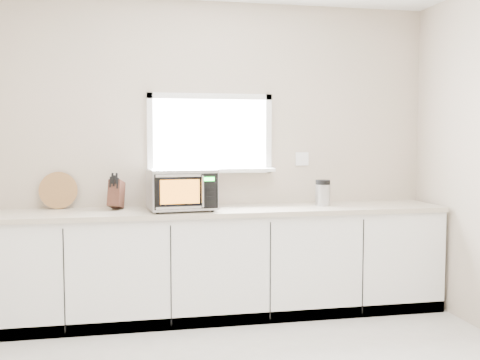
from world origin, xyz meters
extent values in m
cube|color=#AFA38B|center=(0.00, 2.00, 1.35)|extent=(4.00, 0.02, 2.70)
cube|color=white|center=(0.00, 1.99, 1.55)|extent=(1.00, 0.02, 0.60)
cube|color=white|center=(0.00, 1.92, 1.23)|extent=(1.12, 0.16, 0.03)
cube|color=white|center=(0.00, 1.97, 1.88)|extent=(1.10, 0.04, 0.05)
cube|color=white|center=(0.00, 1.97, 1.23)|extent=(1.10, 0.04, 0.05)
cube|color=white|center=(-0.53, 1.97, 1.55)|extent=(0.05, 0.04, 0.70)
cube|color=white|center=(0.53, 1.97, 1.55)|extent=(0.05, 0.04, 0.70)
cube|color=white|center=(0.85, 1.99, 1.32)|extent=(0.12, 0.01, 0.12)
cube|color=white|center=(0.00, 1.70, 0.44)|extent=(3.92, 0.60, 0.88)
cube|color=beige|center=(0.00, 1.69, 0.90)|extent=(3.92, 0.64, 0.04)
cylinder|color=black|center=(-0.49, 1.46, 0.93)|extent=(0.03, 0.03, 0.02)
cylinder|color=black|center=(-0.52, 1.78, 0.93)|extent=(0.03, 0.03, 0.02)
cylinder|color=black|center=(-0.05, 1.50, 0.93)|extent=(0.03, 0.03, 0.02)
cylinder|color=black|center=(-0.08, 1.82, 0.93)|extent=(0.03, 0.03, 0.02)
cube|color=#B0B3B8|center=(-0.29, 1.64, 1.09)|extent=(0.56, 0.45, 0.32)
cube|color=black|center=(-0.27, 1.43, 1.09)|extent=(0.50, 0.06, 0.28)
cube|color=orange|center=(-0.32, 1.42, 1.09)|extent=(0.31, 0.03, 0.19)
cylinder|color=silver|center=(-0.14, 1.42, 1.09)|extent=(0.02, 0.02, 0.25)
cube|color=black|center=(-0.09, 1.45, 1.09)|extent=(0.13, 0.02, 0.27)
cube|color=#19FF33|center=(-0.09, 1.44, 1.19)|extent=(0.09, 0.01, 0.03)
cube|color=silver|center=(-0.29, 1.64, 1.26)|extent=(0.56, 0.45, 0.01)
cube|color=#452318|center=(-0.81, 1.82, 1.05)|extent=(0.16, 0.23, 0.25)
cube|color=black|center=(-0.86, 1.78, 1.15)|extent=(0.03, 0.04, 0.09)
cube|color=black|center=(-0.83, 1.77, 1.16)|extent=(0.03, 0.04, 0.09)
cube|color=black|center=(-0.80, 1.76, 1.14)|extent=(0.03, 0.04, 0.09)
cube|color=black|center=(-0.84, 1.77, 1.18)|extent=(0.03, 0.04, 0.09)
cube|color=black|center=(-0.81, 1.76, 1.18)|extent=(0.03, 0.04, 0.09)
cylinder|color=#98673A|center=(-1.29, 1.94, 1.08)|extent=(0.31, 0.07, 0.31)
cylinder|color=#B0B3B8|center=(0.95, 1.71, 1.01)|extent=(0.16, 0.16, 0.19)
cylinder|color=black|center=(0.95, 1.71, 1.13)|extent=(0.16, 0.16, 0.04)
camera|label=1|loc=(-0.73, -2.92, 1.51)|focal=42.00mm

